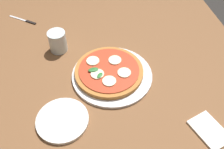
% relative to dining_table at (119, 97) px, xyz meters
% --- Properties ---
extents(dining_table, '(1.60, 1.16, 0.77)m').
position_rel_dining_table_xyz_m(dining_table, '(0.00, 0.00, 0.00)').
color(dining_table, brown).
rests_on(dining_table, ground_plane).
extents(serving_tray, '(0.32, 0.32, 0.01)m').
position_rel_dining_table_xyz_m(serving_tray, '(-0.05, -0.02, 0.09)').
color(serving_tray, silver).
rests_on(serving_tray, dining_table).
extents(pizza, '(0.27, 0.27, 0.03)m').
position_rel_dining_table_xyz_m(pizza, '(-0.06, -0.03, 0.11)').
color(pizza, '#B27033').
rests_on(pizza, serving_tray).
extents(plate_white, '(0.18, 0.18, 0.01)m').
position_rel_dining_table_xyz_m(plate_white, '(0.13, -0.23, 0.09)').
color(plate_white, white).
rests_on(plate_white, dining_table).
extents(napkin, '(0.15, 0.13, 0.01)m').
position_rel_dining_table_xyz_m(napkin, '(0.26, 0.25, 0.09)').
color(napkin, white).
rests_on(napkin, dining_table).
extents(knife, '(0.10, 0.14, 0.01)m').
position_rel_dining_table_xyz_m(knife, '(-0.49, -0.38, 0.09)').
color(knife, black).
rests_on(knife, dining_table).
extents(glass_cup, '(0.08, 0.08, 0.09)m').
position_rel_dining_table_xyz_m(glass_cup, '(-0.25, -0.22, 0.13)').
color(glass_cup, silver).
rests_on(glass_cup, dining_table).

